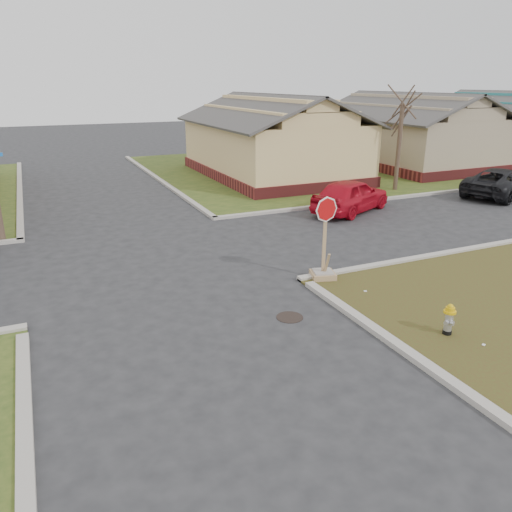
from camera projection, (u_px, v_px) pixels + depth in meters
name	position (u px, v px, depth m)	size (l,w,h in m)	color
ground	(195.00, 326.00, 11.44)	(120.00, 120.00, 0.00)	#272729
verge_far_right	(414.00, 160.00, 35.45)	(37.00, 19.00, 0.05)	#32481A
curbs	(146.00, 259.00, 15.74)	(80.00, 40.00, 0.12)	#AEA89D
manhole	(290.00, 317.00, 11.86)	(0.64, 0.64, 0.01)	black
side_house_yellow	(272.00, 138.00, 28.78)	(7.60, 11.60, 4.70)	maroon
side_house_tan	(409.00, 131.00, 32.67)	(7.60, 11.60, 4.70)	maroon
tree_mid_right	(399.00, 148.00, 24.93)	(0.22, 0.22, 4.20)	#3F3024
fire_hydrant	(449.00, 318.00, 10.86)	(0.27, 0.27, 0.72)	black
stop_sign	(324.00, 261.00, 13.98)	(0.67, 0.65, 2.35)	#A57F59
red_sedan	(351.00, 195.00, 21.19)	(1.70, 4.23, 1.44)	red
dark_pickup	(502.00, 182.00, 24.12)	(2.24, 4.86, 1.35)	black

